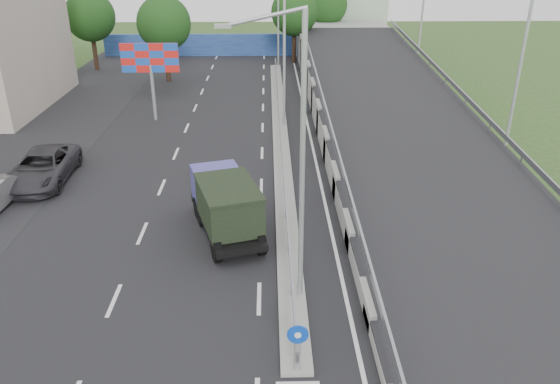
{
  "coord_description": "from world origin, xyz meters",
  "views": [
    {
      "loc": [
        -0.8,
        -10.51,
        12.01
      ],
      "look_at": [
        -0.33,
        10.59,
        2.2
      ],
      "focal_mm": 35.0,
      "sensor_mm": 36.0,
      "label": 1
    }
  ],
  "objects_px": {
    "lamp_post_near": "(297,150)",
    "lamp_post_mid": "(281,43)",
    "lamp_post_far": "(276,8)",
    "parked_car_c": "(43,167)",
    "sign_bollard": "(297,347)",
    "dump_truck": "(225,203)",
    "billboard": "(150,62)"
  },
  "relations": [
    {
      "from": "lamp_post_near",
      "to": "lamp_post_mid",
      "type": "bearing_deg",
      "value": 90.0
    },
    {
      "from": "lamp_post_far",
      "to": "parked_car_c",
      "type": "height_order",
      "value": "lamp_post_far"
    },
    {
      "from": "sign_bollard",
      "to": "lamp_post_near",
      "type": "relative_size",
      "value": 0.17
    },
    {
      "from": "sign_bollard",
      "to": "dump_truck",
      "type": "xyz_separation_m",
      "value": [
        -2.73,
        8.95,
        0.41
      ]
    },
    {
      "from": "lamp_post_far",
      "to": "billboard",
      "type": "height_order",
      "value": "lamp_post_far"
    },
    {
      "from": "lamp_post_mid",
      "to": "billboard",
      "type": "bearing_deg",
      "value": 167.62
    },
    {
      "from": "sign_bollard",
      "to": "dump_truck",
      "type": "bearing_deg",
      "value": 106.96
    },
    {
      "from": "sign_bollard",
      "to": "billboard",
      "type": "relative_size",
      "value": 0.3
    },
    {
      "from": "sign_bollard",
      "to": "billboard",
      "type": "bearing_deg",
      "value": 109.21
    },
    {
      "from": "lamp_post_mid",
      "to": "dump_truck",
      "type": "bearing_deg",
      "value": -100.81
    },
    {
      "from": "billboard",
      "to": "parked_car_c",
      "type": "xyz_separation_m",
      "value": [
        -3.99,
        -11.04,
        -3.35
      ]
    },
    {
      "from": "lamp_post_near",
      "to": "parked_car_c",
      "type": "distance_m",
      "value": 17.79
    },
    {
      "from": "lamp_post_mid",
      "to": "parked_car_c",
      "type": "relative_size",
      "value": 1.67
    },
    {
      "from": "billboard",
      "to": "lamp_post_near",
      "type": "bearing_deg",
      "value": -67.51
    },
    {
      "from": "lamp_post_far",
      "to": "billboard",
      "type": "relative_size",
      "value": 1.83
    },
    {
      "from": "parked_car_c",
      "to": "sign_bollard",
      "type": "bearing_deg",
      "value": -50.67
    },
    {
      "from": "lamp_post_near",
      "to": "billboard",
      "type": "bearing_deg",
      "value": 112.49
    },
    {
      "from": "sign_bollard",
      "to": "dump_truck",
      "type": "height_order",
      "value": "dump_truck"
    },
    {
      "from": "lamp_post_mid",
      "to": "dump_truck",
      "type": "height_order",
      "value": "lamp_post_mid"
    },
    {
      "from": "billboard",
      "to": "dump_truck",
      "type": "bearing_deg",
      "value": -69.62
    },
    {
      "from": "billboard",
      "to": "parked_car_c",
      "type": "bearing_deg",
      "value": -109.88
    },
    {
      "from": "sign_bollard",
      "to": "billboard",
      "type": "distance_m",
      "value": 27.53
    },
    {
      "from": "lamp_post_near",
      "to": "lamp_post_far",
      "type": "bearing_deg",
      "value": 90.0
    },
    {
      "from": "dump_truck",
      "to": "lamp_post_near",
      "type": "bearing_deg",
      "value": -77.77
    },
    {
      "from": "dump_truck",
      "to": "parked_car_c",
      "type": "height_order",
      "value": "dump_truck"
    },
    {
      "from": "lamp_post_near",
      "to": "lamp_post_far",
      "type": "height_order",
      "value": "same"
    },
    {
      "from": "lamp_post_mid",
      "to": "dump_truck",
      "type": "relative_size",
      "value": 1.61
    },
    {
      "from": "lamp_post_near",
      "to": "lamp_post_mid",
      "type": "distance_m",
      "value": 20.0
    },
    {
      "from": "lamp_post_mid",
      "to": "parked_car_c",
      "type": "height_order",
      "value": "lamp_post_mid"
    },
    {
      "from": "lamp_post_far",
      "to": "dump_truck",
      "type": "bearing_deg",
      "value": -94.66
    },
    {
      "from": "lamp_post_near",
      "to": "parked_car_c",
      "type": "relative_size",
      "value": 1.67
    },
    {
      "from": "lamp_post_near",
      "to": "lamp_post_far",
      "type": "relative_size",
      "value": 1.0
    }
  ]
}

